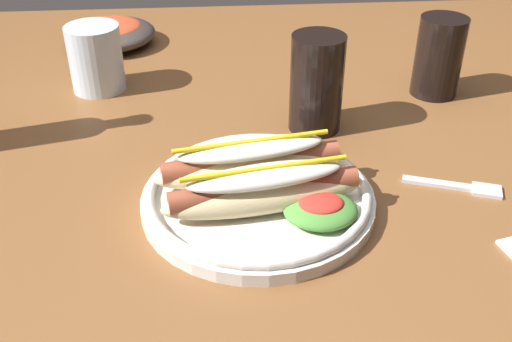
% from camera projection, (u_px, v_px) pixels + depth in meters
% --- Properties ---
extents(dining_table, '(1.40, 1.08, 0.74)m').
position_uv_depth(dining_table, '(231.00, 167.00, 0.94)').
color(dining_table, brown).
rests_on(dining_table, ground_plane).
extents(hot_dog_plate, '(0.28, 0.28, 0.08)m').
position_uv_depth(hot_dog_plate, '(261.00, 189.00, 0.70)').
color(hot_dog_plate, silver).
rests_on(hot_dog_plate, dining_table).
extents(fork, '(0.12, 0.06, 0.00)m').
position_uv_depth(fork, '(460.00, 187.00, 0.74)').
color(fork, silver).
rests_on(fork, dining_table).
extents(soda_cup, '(0.08, 0.08, 0.14)m').
position_uv_depth(soda_cup, '(317.00, 83.00, 0.84)').
color(soda_cup, black).
rests_on(soda_cup, dining_table).
extents(water_cup, '(0.09, 0.09, 0.11)m').
position_uv_depth(water_cup, '(96.00, 58.00, 0.96)').
color(water_cup, silver).
rests_on(water_cup, dining_table).
extents(extra_cup, '(0.07, 0.07, 0.13)m').
position_uv_depth(extra_cup, '(439.00, 57.00, 0.94)').
color(extra_cup, black).
rests_on(extra_cup, dining_table).
extents(side_bowl, '(0.17, 0.17, 0.05)m').
position_uv_depth(side_bowl, '(111.00, 32.00, 1.14)').
color(side_bowl, '#423833').
rests_on(side_bowl, dining_table).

